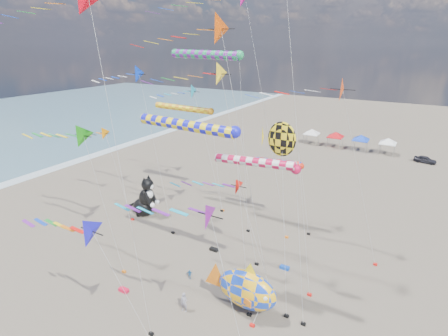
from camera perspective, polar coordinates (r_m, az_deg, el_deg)
The scene contains 26 objects.
delta_kite_0 at distance 26.54m, azimuth 0.69°, elevation 21.34°, with size 11.68×2.44×22.86m.
delta_kite_1 at distance 43.87m, azimuth -5.77°, elevation 11.89°, with size 10.52×1.97×16.01m.
delta_kite_3 at distance 44.21m, azimuth -19.48°, elevation 4.72°, with size 8.84×1.71×11.25m.
delta_kite_4 at distance 39.30m, azimuth -15.73°, elevation 14.07°, with size 11.53×2.06×18.58m.
delta_kite_5 at distance 20.62m, azimuth -17.85°, elevation -9.80°, with size 10.06×1.89×12.08m.
delta_kite_6 at distance 31.80m, azimuth -2.08°, elevation 14.81°, with size 12.45×2.16×19.31m.
delta_kite_8 at distance 33.50m, azimuth -22.85°, elevation 4.92°, with size 11.52×2.23×14.37m.
delta_kite_10 at distance 33.54m, azimuth 18.87°, elevation 11.87°, with size 12.71×2.36×18.10m.
delta_kite_11 at distance 18.54m, azimuth -3.11°, elevation -8.15°, with size 8.77×1.69×13.22m.
delta_kite_12 at distance 29.23m, azimuth 0.13°, elevation -3.59°, with size 10.00×1.60×10.28m.
windsock_0 at distance 38.22m, azimuth -2.54°, elevation 17.91°, with size 9.86×0.97×19.94m.
windsock_1 at distance 44.24m, azimuth -6.18°, elevation 9.57°, with size 9.71×0.79×13.33m.
windsock_2 at distance 25.71m, azimuth -5.51°, elevation 6.75°, with size 9.94×0.86×15.36m.
windsock_3 at distance 24.97m, azimuth 5.68°, elevation 0.70°, with size 7.95×0.69×12.95m.
windsock_4 at distance 39.47m, azimuth 9.11°, elevation 0.82°, with size 7.27×0.70×8.39m.
angelfish_kite at distance 26.25m, azimuth 8.98°, elevation 4.49°, with size 3.74×3.02×15.26m.
cat_inflatable at distance 44.76m, azimuth -12.99°, elevation -4.40°, with size 3.98×1.99×5.38m, color black, non-canonical shape.
fish_inflatable at distance 29.14m, azimuth 3.66°, elevation -19.17°, with size 6.58×2.12×4.88m.
person_adult at distance 30.41m, azimuth -6.54°, elevation -20.95°, with size 0.62×0.41×1.71m, color gray.
child_green at distance 32.69m, azimuth 1.31°, elevation -18.24°, with size 0.49×0.38×1.01m, color #187020.
child_blue at distance 33.84m, azimuth -5.65°, elevation -16.87°, with size 0.57×0.24×0.98m, color #2B67A3.
kite_bag_1 at distance 35.57m, azimuth 9.87°, elevation -15.73°, with size 0.90×0.44×0.30m, color blue.
kite_bag_2 at distance 37.70m, azimuth -1.67°, elevation -13.14°, with size 0.90×0.44×0.30m, color black.
kite_bag_3 at distance 33.68m, azimuth -16.06°, elevation -18.60°, with size 0.90×0.44×0.30m, color red.
tent_row at distance 75.60m, azimuth 19.64°, elevation 5.25°, with size 19.20×4.20×3.80m.
parked_car at distance 73.25m, azimuth 30.00°, elevation 1.21°, with size 1.49×3.70×1.26m, color #26262D.
Camera 1 is at (14.14, -12.45, 20.64)m, focal length 28.00 mm.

